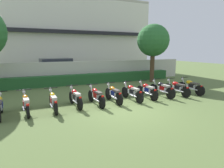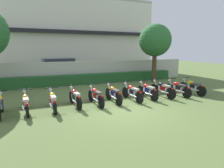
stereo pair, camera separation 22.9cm
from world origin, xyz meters
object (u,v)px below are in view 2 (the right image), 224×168
at_px(motorcycle_in_row_5, 113,94).
at_px(motorcycle_in_row_6, 132,92).
at_px(motorcycle_in_row_1, 26,103).
at_px(motorcycle_in_row_9, 178,88).
at_px(tree_far_side, 155,41).
at_px(parked_car, 60,69).
at_px(motorcycle_in_row_8, 163,89).
at_px(motorcycle_in_row_4, 96,96).
at_px(motorcycle_in_row_3, 75,97).
at_px(motorcycle_in_row_10, 192,87).
at_px(motorcycle_in_row_2, 53,100).
at_px(motorcycle_in_row_7, 147,91).
at_px(motorcycle_in_row_0, 0,105).

height_order(motorcycle_in_row_5, motorcycle_in_row_6, motorcycle_in_row_5).
relative_size(motorcycle_in_row_1, motorcycle_in_row_9, 0.99).
xyz_separation_m(tree_far_side, motorcycle_in_row_1, (-9.60, -4.52, -2.93)).
bearing_deg(motorcycle_in_row_6, motorcycle_in_row_9, -96.61).
xyz_separation_m(parked_car, motorcycle_in_row_8, (4.47, -9.33, -0.48)).
distance_m(motorcycle_in_row_1, motorcycle_in_row_4, 3.11).
distance_m(motorcycle_in_row_1, motorcycle_in_row_3, 2.13).
distance_m(motorcycle_in_row_8, motorcycle_in_row_10, 2.08).
relative_size(motorcycle_in_row_4, motorcycle_in_row_6, 0.98).
bearing_deg(motorcycle_in_row_10, motorcycle_in_row_3, 84.26).
bearing_deg(motorcycle_in_row_9, motorcycle_in_row_5, 82.82).
xyz_separation_m(tree_far_side, motorcycle_in_row_9, (-1.50, -4.60, -2.92)).
relative_size(parked_car, motorcycle_in_row_2, 2.44).
relative_size(tree_far_side, motorcycle_in_row_6, 2.42).
bearing_deg(motorcycle_in_row_6, motorcycle_in_row_3, 83.87).
distance_m(motorcycle_in_row_1, motorcycle_in_row_7, 6.09).
relative_size(motorcycle_in_row_7, motorcycle_in_row_10, 0.94).
xyz_separation_m(motorcycle_in_row_3, motorcycle_in_row_10, (7.06, -0.18, 0.01)).
xyz_separation_m(motorcycle_in_row_0, motorcycle_in_row_6, (6.08, 0.11, -0.01)).
xyz_separation_m(motorcycle_in_row_1, motorcycle_in_row_2, (1.09, -0.07, 0.00)).
distance_m(motorcycle_in_row_1, motorcycle_in_row_5, 4.06).
bearing_deg(motorcycle_in_row_4, motorcycle_in_row_2, 87.04).
relative_size(motorcycle_in_row_3, motorcycle_in_row_10, 0.94).
distance_m(motorcycle_in_row_0, motorcycle_in_row_9, 9.04).
relative_size(parked_car, tree_far_side, 0.99).
bearing_deg(motorcycle_in_row_3, motorcycle_in_row_10, -96.48).
distance_m(motorcycle_in_row_2, motorcycle_in_row_7, 5.00).
relative_size(parked_car, motorcycle_in_row_9, 2.42).
distance_m(motorcycle_in_row_6, motorcycle_in_row_10, 4.05).
xyz_separation_m(tree_far_side, motorcycle_in_row_0, (-10.55, -4.60, -2.92)).
relative_size(motorcycle_in_row_1, motorcycle_in_row_10, 0.98).
xyz_separation_m(motorcycle_in_row_7, motorcycle_in_row_9, (2.01, -0.12, -0.00)).
relative_size(tree_far_side, motorcycle_in_row_0, 2.56).
xyz_separation_m(motorcycle_in_row_7, motorcycle_in_row_8, (1.01, -0.01, 0.01)).
height_order(parked_car, motorcycle_in_row_4, parked_car).
relative_size(motorcycle_in_row_6, motorcycle_in_row_8, 0.99).
relative_size(parked_car, motorcycle_in_row_3, 2.56).
bearing_deg(parked_car, motorcycle_in_row_5, -87.11).
relative_size(tree_far_side, motorcycle_in_row_8, 2.41).
xyz_separation_m(motorcycle_in_row_5, motorcycle_in_row_6, (1.07, -0.01, -0.01)).
bearing_deg(motorcycle_in_row_7, motorcycle_in_row_10, -95.51).
bearing_deg(motorcycle_in_row_3, motorcycle_in_row_1, 87.92).
height_order(parked_car, motorcycle_in_row_6, parked_car).
height_order(motorcycle_in_row_6, motorcycle_in_row_7, motorcycle_in_row_7).
bearing_deg(motorcycle_in_row_7, motorcycle_in_row_6, 87.90).
distance_m(tree_far_side, motorcycle_in_row_7, 6.39).
xyz_separation_m(motorcycle_in_row_1, motorcycle_in_row_9, (8.10, -0.08, 0.01)).
bearing_deg(motorcycle_in_row_5, motorcycle_in_row_7, -92.06).
distance_m(motorcycle_in_row_5, motorcycle_in_row_6, 1.07).
bearing_deg(motorcycle_in_row_1, motorcycle_in_row_4, -95.67).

